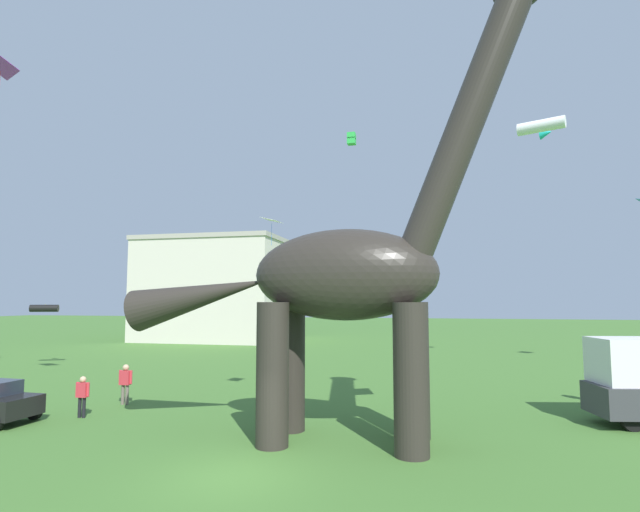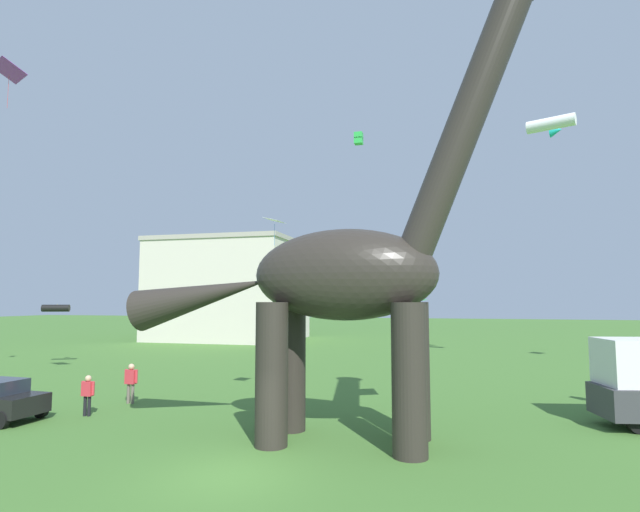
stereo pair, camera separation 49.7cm
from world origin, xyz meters
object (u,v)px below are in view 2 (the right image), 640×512
object	(u,v)px
dinosaur_sculpture	(342,275)
kite_apex	(57,308)
person_watching_child	(88,391)
kite_far_left	(9,71)
person_vendor_side	(601,381)
kite_near_low	(359,138)
person_far_spectator	(131,379)
kite_mid_right	(275,221)
kite_far_right	(408,302)
kite_mid_left	(552,125)

from	to	relation	value
dinosaur_sculpture	kite_apex	size ratio (longest dim) A/B	8.14
person_watching_child	kite_far_left	xyz separation A→B (m)	(-5.13, 0.22, 14.13)
person_vendor_side	kite_near_low	size ratio (longest dim) A/B	1.99
kite_far_left	kite_apex	world-z (taller)	kite_far_left
person_watching_child	person_far_spectator	distance (m)	2.56
dinosaur_sculpture	kite_far_left	xyz separation A→B (m)	(-15.81, 1.21, 9.63)
person_vendor_side	kite_near_low	xyz separation A→B (m)	(-12.63, 9.28, 15.32)
dinosaur_sculpture	kite_apex	xyz separation A→B (m)	(-23.95, 13.53, -1.41)
person_watching_child	kite_near_low	world-z (taller)	kite_near_low
kite_near_low	kite_mid_right	distance (m)	16.39
person_far_spectator	kite_apex	size ratio (longest dim) A/B	0.95
kite_far_left	dinosaur_sculpture	bearing A→B (deg)	-4.36
person_vendor_side	kite_apex	distance (m)	34.37
person_watching_child	kite_apex	xyz separation A→B (m)	(-13.27, 12.55, 3.09)
kite_near_low	kite_far_right	bearing A→B (deg)	-71.53
dinosaur_sculpture	kite_mid_left	xyz separation A→B (m)	(10.72, 20.52, 11.43)
kite_near_low	kite_far_right	xyz separation A→B (m)	(4.40, -13.18, -11.79)
person_watching_child	kite_mid_left	size ratio (longest dim) A/B	0.50
dinosaur_sculpture	person_vendor_side	distance (m)	14.11
kite_near_low	person_far_spectator	bearing A→B (deg)	-118.21
kite_apex	kite_mid_right	bearing A→B (deg)	-25.27
dinosaur_sculpture	person_far_spectator	world-z (taller)	dinosaur_sculpture
kite_near_low	kite_far_right	world-z (taller)	kite_near_low
kite_far_right	kite_mid_left	bearing A→B (deg)	59.96
kite_far_right	kite_far_left	bearing A→B (deg)	-167.73
dinosaur_sculpture	kite_mid_right	size ratio (longest dim) A/B	12.54
kite_apex	kite_near_low	bearing A→B (deg)	12.36
person_watching_child	person_vendor_side	size ratio (longest dim) A/B	0.96
person_vendor_side	kite_far_left	xyz separation A→B (m)	(-25.79, -7.71, 14.09)
dinosaur_sculpture	person_far_spectator	distance (m)	11.94
kite_apex	person_watching_child	bearing A→B (deg)	-43.40
person_vendor_side	dinosaur_sculpture	bearing A→B (deg)	148.93
dinosaur_sculpture	kite_far_right	bearing A→B (deg)	53.61
kite_mid_left	kite_mid_right	bearing A→B (deg)	-131.64
kite_mid_left	kite_apex	bearing A→B (deg)	-168.60
kite_mid_left	kite_far_right	bearing A→B (deg)	-120.04
kite_mid_right	person_vendor_side	bearing A→B (deg)	19.22
person_far_spectator	kite_mid_right	xyz separation A→B (m)	(6.61, 0.54, 7.05)
kite_near_low	kite_far_left	distance (m)	21.53
person_vendor_side	kite_apex	xyz separation A→B (m)	(-33.92, 4.62, 3.05)
person_vendor_side	kite_mid_left	bearing A→B (deg)	13.49
kite_near_low	kite_far_left	bearing A→B (deg)	-127.76
kite_near_low	dinosaur_sculpture	bearing A→B (deg)	-81.72
person_watching_child	kite_mid_left	distance (m)	33.06
kite_near_low	kite_mid_left	world-z (taller)	kite_mid_left
kite_apex	person_vendor_side	bearing A→B (deg)	-7.75
dinosaur_sculpture	person_far_spectator	size ratio (longest dim) A/B	8.60
kite_far_left	kite_mid_right	world-z (taller)	kite_far_left
person_vendor_side	kite_mid_right	size ratio (longest dim) A/B	1.38
kite_apex	kite_far_left	bearing A→B (deg)	-56.58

